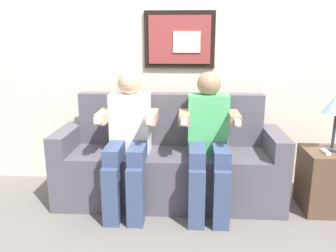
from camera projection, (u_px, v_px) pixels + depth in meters
ground_plane at (167, 217)px, 2.68m from camera, size 5.56×5.56×0.00m
back_wall_assembly at (172, 45)px, 3.10m from camera, size 4.28×0.10×2.60m
couch at (169, 165)px, 2.92m from camera, size 1.88×0.58×0.90m
person_on_left at (128, 137)px, 2.70m from camera, size 0.46×0.56×1.11m
person_on_right at (208, 138)px, 2.66m from camera, size 0.46×0.56×1.11m
side_table_right at (328, 180)px, 2.75m from camera, size 0.40×0.40×0.50m
spare_remote_on_table at (326, 152)px, 2.64m from camera, size 0.04×0.13×0.02m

